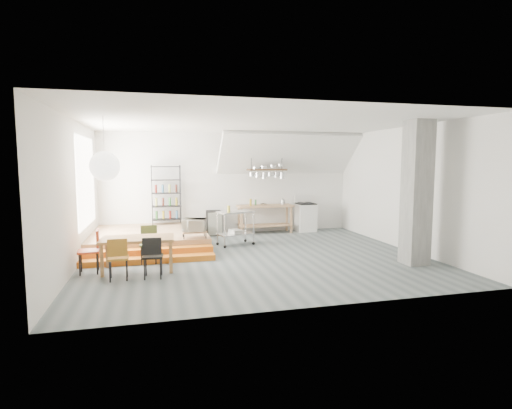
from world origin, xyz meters
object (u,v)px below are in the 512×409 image
object	(u,v)px
dining_table	(138,241)
rolling_cart	(235,223)
stove	(305,217)
mini_fridge	(214,223)

from	to	relation	value
dining_table	rolling_cart	world-z (taller)	rolling_cart
rolling_cart	stove	bearing A→B (deg)	14.96
rolling_cart	mini_fridge	distance (m)	1.75
stove	dining_table	distance (m)	6.40
dining_table	stove	bearing A→B (deg)	37.74
rolling_cart	mini_fridge	xyz separation A→B (m)	(-0.35, 1.70, -0.23)
stove	rolling_cart	bearing A→B (deg)	-148.49
stove	dining_table	size ratio (longest dim) A/B	0.77
stove	rolling_cart	xyz separation A→B (m)	(-2.70, -1.66, 0.13)
stove	mini_fridge	bearing A→B (deg)	179.18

